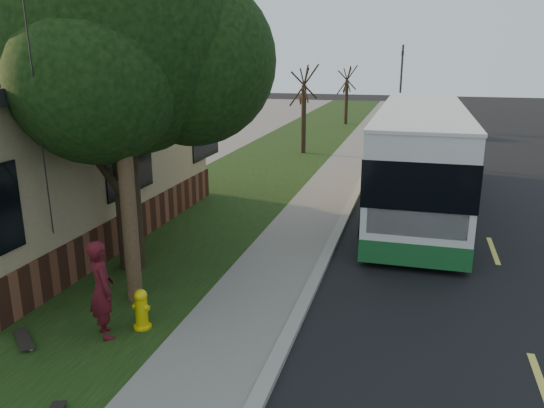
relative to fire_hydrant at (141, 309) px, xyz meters
The scene contains 17 objects.
ground 2.64m from the fire_hydrant, ahead, with size 120.00×120.00×0.00m, color black.
road 11.99m from the fire_hydrant, 56.58° to the left, with size 8.00×80.00×0.01m, color black.
curb 10.34m from the fire_hydrant, 75.43° to the left, with size 0.25×80.00×0.12m, color gray.
sidewalk 10.13m from the fire_hydrant, 80.91° to the left, with size 2.00×80.00×0.08m, color slate.
grass_verge 10.19m from the fire_hydrant, 100.76° to the left, with size 5.00×80.00×0.07m, color black.
building_lot 15.55m from the fire_hydrant, 139.96° to the left, with size 15.00×80.00×0.04m, color slate.
fire_hydrant is the anchor object (origin of this frame).
utility_pole 4.37m from the fire_hydrant, 125.38° to the left, with size 2.86×3.21×9.07m.
leafy_tree 5.65m from the fire_hydrant, 120.67° to the left, with size 6.30×6.00×7.80m.
bare_tree_near 18.10m from the fire_hydrant, 92.86° to the left, with size 1.38×1.21×4.31m.
bare_tree_far 30.04m from the fire_hydrant, 90.76° to the left, with size 1.38×1.21×4.03m.
traffic_signal 34.25m from the fire_hydrant, 84.79° to the left, with size 0.18×0.22×5.50m.
transit_bus 10.98m from the fire_hydrant, 64.75° to the left, with size 2.75×11.94×3.23m.
skateboarder 0.82m from the fire_hydrant, 139.39° to the right, with size 0.64×0.42×1.75m, color #4A0E16.
skateboard_spare 2.00m from the fire_hydrant, 149.47° to the right, with size 0.77×0.70×0.08m.
dumpster 10.45m from the fire_hydrant, 118.98° to the left, with size 1.61×1.32×1.36m.
distant_car 26.51m from the fire_hydrant, 81.10° to the left, with size 1.58×3.92×1.34m, color black.
Camera 1 is at (1.91, -7.65, 4.80)m, focal length 35.00 mm.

